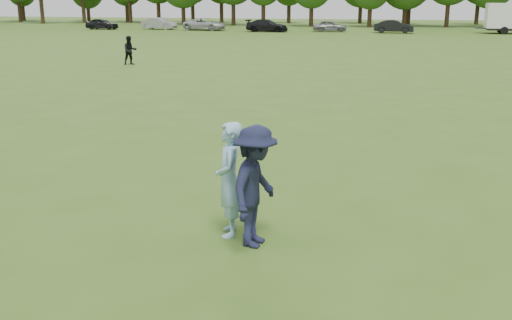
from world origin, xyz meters
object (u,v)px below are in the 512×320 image
at_px(car_c, 205,24).
at_px(defender, 255,187).
at_px(thrower, 229,180).
at_px(car_b, 159,24).
at_px(car_e, 330,26).
at_px(player_far_a, 130,50).
at_px(car_d, 267,26).
at_px(car_a, 102,24).
at_px(car_f, 394,27).

bearing_deg(car_c, defender, -154.17).
xyz_separation_m(thrower, car_c, (-19.71, 60.04, -0.27)).
bearing_deg(thrower, car_b, -172.34).
bearing_deg(car_e, car_b, 81.42).
xyz_separation_m(player_far_a, car_e, (7.71, 36.59, -0.18)).
relative_size(thrower, defender, 0.98).
relative_size(car_d, car_e, 1.24).
xyz_separation_m(car_d, car_e, (6.94, 1.66, -0.04)).
height_order(player_far_a, car_a, player_far_a).
bearing_deg(car_a, car_e, -84.94).
height_order(car_d, car_f, car_f).
xyz_separation_m(car_a, car_c, (12.82, 0.87, 0.03)).
distance_m(thrower, defender, 0.61).
bearing_deg(player_far_a, defender, -99.87).
distance_m(car_a, car_d, 20.62).
bearing_deg(defender, car_e, 13.84).
relative_size(car_c, car_d, 1.07).
distance_m(thrower, car_f, 59.56).
relative_size(car_b, car_e, 1.11).
bearing_deg(car_f, defender, -179.57).
height_order(defender, car_a, defender).
distance_m(thrower, car_c, 63.19).
relative_size(thrower, car_f, 0.45).
bearing_deg(defender, car_d, 20.56).
xyz_separation_m(thrower, car_a, (-32.53, 59.17, -0.30)).
distance_m(car_a, car_f, 34.68).
xyz_separation_m(car_b, car_e, (20.72, -0.21, -0.05)).
bearing_deg(car_c, car_f, -84.06).
height_order(player_far_a, car_c, player_far_a).
bearing_deg(car_d, car_a, 91.64).
distance_m(car_a, car_c, 12.85).
relative_size(player_far_a, car_c, 0.33).
distance_m(car_b, car_f, 27.86).
height_order(car_b, car_e, car_b).
distance_m(car_b, car_d, 13.90).
xyz_separation_m(car_a, car_d, (20.62, -0.42, 0.02)).
xyz_separation_m(defender, player_far_a, (-13.20, 24.14, -0.15)).
relative_size(thrower, car_e, 0.51).
height_order(player_far_a, car_f, player_far_a).
height_order(thrower, defender, defender).
relative_size(defender, car_f, 0.46).
xyz_separation_m(car_a, car_b, (6.84, 1.45, 0.03)).
bearing_deg(car_f, car_a, 92.57).
height_order(thrower, car_a, thrower).
distance_m(thrower, car_d, 59.95).
bearing_deg(car_c, player_far_a, -161.71).
height_order(car_c, car_f, same).
xyz_separation_m(player_far_a, car_b, (-13.01, 36.80, -0.13)).
bearing_deg(defender, car_b, 31.94).
height_order(defender, car_b, defender).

